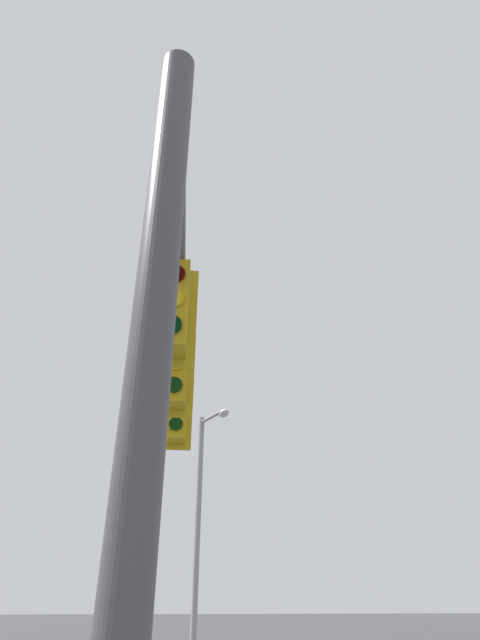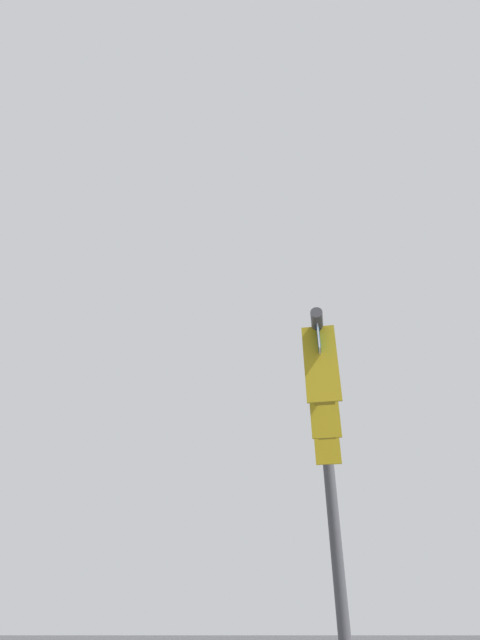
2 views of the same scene
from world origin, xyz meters
name	(u,v)px [view 1 (image 1 of 2)]	position (x,y,z in m)	size (l,w,h in m)	color
signal_pole_near	(171,355)	(-5.24, -7.85, 4.23)	(6.06, 1.30, 6.04)	#47474C
street_lamp	(201,517)	(5.21, -10.23, 4.18)	(1.68, 0.67, 7.26)	gray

